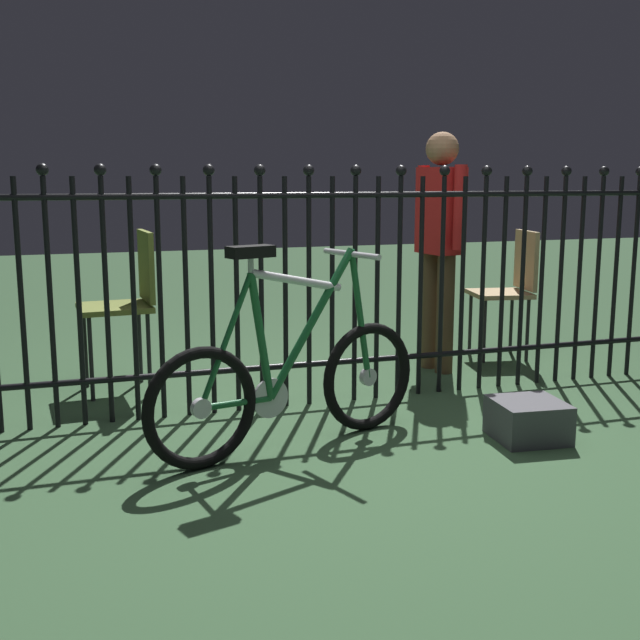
{
  "coord_description": "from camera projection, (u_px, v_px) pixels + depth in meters",
  "views": [
    {
      "loc": [
        -1.34,
        -3.26,
        1.21
      ],
      "look_at": [
        -0.19,
        0.21,
        0.55
      ],
      "focal_mm": 44.3,
      "sensor_mm": 36.0,
      "label": 1
    }
  ],
  "objects": [
    {
      "name": "chair_tan",
      "position": [
        511.0,
        282.0,
        5.32
      ],
      "size": [
        0.44,
        0.44,
        0.86
      ],
      "color": "black",
      "rests_on": "ground"
    },
    {
      "name": "iron_fence",
      "position": [
        316.0,
        280.0,
        4.18
      ],
      "size": [
        4.42,
        0.07,
        1.34
      ],
      "color": "black",
      "rests_on": "ground"
    },
    {
      "name": "ground_plane",
      "position": [
        373.0,
        441.0,
        3.68
      ],
      "size": [
        20.0,
        20.0,
        0.0
      ],
      "primitive_type": "plane",
      "color": "#304F31"
    },
    {
      "name": "bicycle",
      "position": [
        290.0,
        380.0,
        3.53
      ],
      "size": [
        1.38,
        0.54,
        0.93
      ],
      "color": "black",
      "rests_on": "ground"
    },
    {
      "name": "chair_olive",
      "position": [
        129.0,
        294.0,
        4.47
      ],
      "size": [
        0.42,
        0.42,
        0.91
      ],
      "color": "black",
      "rests_on": "ground"
    },
    {
      "name": "person_visitor",
      "position": [
        440.0,
        233.0,
        4.88
      ],
      "size": [
        0.22,
        0.47,
        1.48
      ],
      "color": "#4C3823",
      "rests_on": "ground"
    },
    {
      "name": "display_crate",
      "position": [
        528.0,
        420.0,
        3.69
      ],
      "size": [
        0.34,
        0.34,
        0.18
      ],
      "primitive_type": "cube",
      "rotation": [
        0.0,
        0.0,
        -0.1
      ],
      "color": "#4C4C51",
      "rests_on": "ground"
    }
  ]
}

